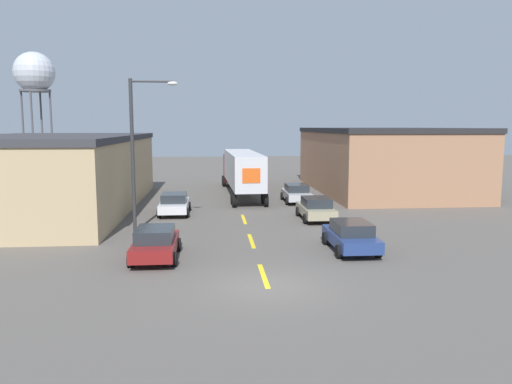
{
  "coord_description": "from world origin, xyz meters",
  "views": [
    {
      "loc": [
        -1.98,
        -17.65,
        5.85
      ],
      "look_at": [
        0.67,
        12.25,
        1.89
      ],
      "focal_mm": 35.0,
      "sensor_mm": 36.0,
      "label": 1
    }
  ],
  "objects_px": {
    "water_tower": "(34,74)",
    "parked_car_left_far": "(174,203)",
    "parked_car_right_far": "(296,193)",
    "street_lamp": "(138,144)",
    "parked_car_right_mid": "(316,208)",
    "parked_car_right_near": "(351,236)",
    "semi_truck": "(241,169)",
    "parked_car_left_near": "(155,243)"
  },
  "relations": [
    {
      "from": "parked_car_left_far",
      "to": "semi_truck",
      "type": "bearing_deg",
      "value": 61.78
    },
    {
      "from": "parked_car_right_mid",
      "to": "parked_car_right_far",
      "type": "relative_size",
      "value": 1.0
    },
    {
      "from": "parked_car_right_near",
      "to": "street_lamp",
      "type": "xyz_separation_m",
      "value": [
        -10.53,
        5.34,
        4.12
      ]
    },
    {
      "from": "parked_car_left_near",
      "to": "parked_car_right_near",
      "type": "distance_m",
      "value": 9.05
    },
    {
      "from": "street_lamp",
      "to": "parked_car_right_mid",
      "type": "bearing_deg",
      "value": 13.95
    },
    {
      "from": "parked_car_left_far",
      "to": "water_tower",
      "type": "distance_m",
      "value": 49.59
    },
    {
      "from": "parked_car_right_far",
      "to": "street_lamp",
      "type": "height_order",
      "value": "street_lamp"
    },
    {
      "from": "parked_car_right_mid",
      "to": "street_lamp",
      "type": "distance_m",
      "value": 11.61
    },
    {
      "from": "parked_car_right_near",
      "to": "street_lamp",
      "type": "height_order",
      "value": "street_lamp"
    },
    {
      "from": "parked_car_left_near",
      "to": "street_lamp",
      "type": "distance_m",
      "value": 7.43
    },
    {
      "from": "parked_car_left_near",
      "to": "water_tower",
      "type": "xyz_separation_m",
      "value": [
        -22.69,
        53.63,
        12.6
      ]
    },
    {
      "from": "semi_truck",
      "to": "parked_car_left_near",
      "type": "relative_size",
      "value": 3.7
    },
    {
      "from": "parked_car_right_mid",
      "to": "parked_car_left_near",
      "type": "bearing_deg",
      "value": -136.35
    },
    {
      "from": "parked_car_right_far",
      "to": "parked_car_right_near",
      "type": "xyz_separation_m",
      "value": [
        0.0,
        -15.29,
        0.0
      ]
    },
    {
      "from": "parked_car_left_near",
      "to": "parked_car_right_mid",
      "type": "bearing_deg",
      "value": 43.65
    },
    {
      "from": "parked_car_right_far",
      "to": "parked_car_right_mid",
      "type": "bearing_deg",
      "value": -90.0
    },
    {
      "from": "parked_car_left_far",
      "to": "parked_car_left_near",
      "type": "height_order",
      "value": "same"
    },
    {
      "from": "parked_car_right_mid",
      "to": "parked_car_right_far",
      "type": "height_order",
      "value": "same"
    },
    {
      "from": "water_tower",
      "to": "parked_car_left_far",
      "type": "bearing_deg",
      "value": -61.76
    },
    {
      "from": "parked_car_right_mid",
      "to": "parked_car_left_far",
      "type": "relative_size",
      "value": 1.0
    },
    {
      "from": "parked_car_right_near",
      "to": "water_tower",
      "type": "relative_size",
      "value": 0.26
    },
    {
      "from": "parked_car_right_mid",
      "to": "parked_car_left_near",
      "type": "relative_size",
      "value": 1.0
    },
    {
      "from": "parked_car_right_far",
      "to": "street_lamp",
      "type": "relative_size",
      "value": 0.51
    },
    {
      "from": "water_tower",
      "to": "parked_car_left_near",
      "type": "bearing_deg",
      "value": -67.06
    },
    {
      "from": "street_lamp",
      "to": "parked_car_right_far",
      "type": "bearing_deg",
      "value": 43.36
    },
    {
      "from": "parked_car_right_far",
      "to": "parked_car_left_near",
      "type": "relative_size",
      "value": 1.0
    },
    {
      "from": "parked_car_left_near",
      "to": "water_tower",
      "type": "distance_m",
      "value": 59.58
    },
    {
      "from": "parked_car_right_far",
      "to": "water_tower",
      "type": "relative_size",
      "value": 0.26
    },
    {
      "from": "parked_car_right_far",
      "to": "parked_car_left_far",
      "type": "height_order",
      "value": "same"
    },
    {
      "from": "parked_car_right_mid",
      "to": "parked_car_left_far",
      "type": "height_order",
      "value": "same"
    },
    {
      "from": "semi_truck",
      "to": "water_tower",
      "type": "distance_m",
      "value": 44.4
    },
    {
      "from": "parked_car_right_mid",
      "to": "parked_car_right_near",
      "type": "height_order",
      "value": "same"
    },
    {
      "from": "parked_car_right_far",
      "to": "parked_car_right_near",
      "type": "bearing_deg",
      "value": -90.0
    },
    {
      "from": "parked_car_right_far",
      "to": "water_tower",
      "type": "height_order",
      "value": "water_tower"
    },
    {
      "from": "parked_car_right_near",
      "to": "parked_car_left_far",
      "type": "bearing_deg",
      "value": 130.11
    },
    {
      "from": "parked_car_left_far",
      "to": "parked_car_right_near",
      "type": "distance_m",
      "value": 14.01
    },
    {
      "from": "parked_car_left_near",
      "to": "parked_car_right_far",
      "type": "bearing_deg",
      "value": 60.47
    },
    {
      "from": "parked_car_left_far",
      "to": "street_lamp",
      "type": "relative_size",
      "value": 0.51
    },
    {
      "from": "parked_car_left_near",
      "to": "street_lamp",
      "type": "xyz_separation_m",
      "value": [
        -1.5,
        5.99,
        4.12
      ]
    },
    {
      "from": "semi_truck",
      "to": "street_lamp",
      "type": "distance_m",
      "value": 16.39
    },
    {
      "from": "parked_car_right_far",
      "to": "parked_car_left_near",
      "type": "bearing_deg",
      "value": -119.53
    },
    {
      "from": "semi_truck",
      "to": "parked_car_right_mid",
      "type": "xyz_separation_m",
      "value": [
        3.98,
        -12.18,
        -1.51
      ]
    }
  ]
}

